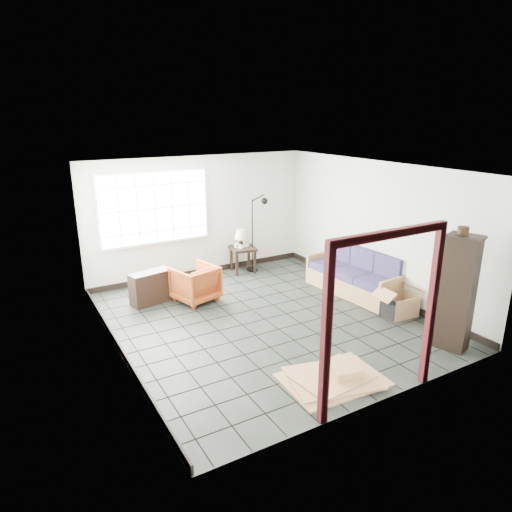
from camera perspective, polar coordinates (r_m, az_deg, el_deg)
ground at (r=8.04m, az=1.13°, el=-7.89°), size 5.50×5.50×0.00m
room_shell at (r=7.50m, az=1.10°, el=3.86°), size 5.02×5.52×2.61m
window_panel at (r=9.51m, az=-12.56°, el=5.87°), size 2.32×0.08×1.52m
doorway_trim at (r=5.55m, az=15.82°, el=-5.04°), size 1.80×0.08×2.20m
futon_sofa at (r=9.29m, az=12.36°, el=-2.61°), size 0.92×2.05×0.88m
armchair at (r=8.75m, az=-7.65°, el=-3.18°), size 0.90×0.87×0.76m
side_table at (r=10.22m, az=-1.65°, el=0.57°), size 0.61×0.61×0.58m
table_lamp at (r=10.05m, az=-1.91°, el=2.62°), size 0.28×0.28×0.42m
projector at (r=10.20m, az=-1.84°, el=1.40°), size 0.31×0.28×0.09m
floor_lamp at (r=10.17m, az=0.27°, el=3.18°), size 0.47×0.41×1.75m
console_shelf at (r=8.82m, az=-12.93°, el=-3.82°), size 0.84×0.47×0.62m
tall_shelf at (r=7.39m, az=23.92°, el=-4.18°), size 0.51×0.58×1.78m
pot at (r=7.14m, az=24.47°, el=2.90°), size 0.16×0.16×0.12m
open_box at (r=8.51m, az=17.39°, el=-5.85°), size 0.96×0.52×0.52m
cardboard_pile at (r=6.42m, az=9.78°, el=-14.71°), size 1.39×1.13×0.19m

